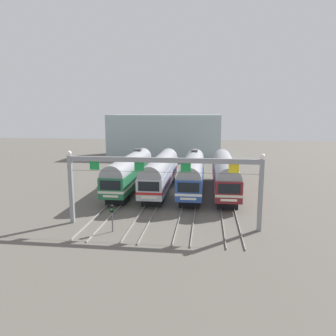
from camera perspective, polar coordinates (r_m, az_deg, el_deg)
ground_plane at (r=42.76m, az=1.53°, el=-4.16°), size 160.00×160.00×0.00m
track_bed at (r=59.32m, az=3.11°, el=-0.08°), size 14.19×70.00×0.15m
commuter_train_green at (r=43.24m, az=-6.84°, el=-0.43°), size 2.88×18.06×5.05m
commuter_train_stainless at (r=42.43m, az=-1.29°, el=-0.56°), size 2.88×18.06×4.77m
commuter_train_blue at (r=42.04m, az=4.42°, el=-0.69°), size 2.88×18.06×5.05m
commuter_train_maroon at (r=42.06m, az=10.18°, el=-0.81°), size 2.88×18.06×4.77m
catenary_gantry at (r=28.56m, az=-1.03°, el=-0.80°), size 17.92×0.44×6.97m
yard_signal_mast at (r=28.56m, az=-10.05°, el=-8.00°), size 0.28×0.35×2.45m
maintenance_building at (r=76.66m, az=-0.58°, el=5.89°), size 26.37×10.00×9.86m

